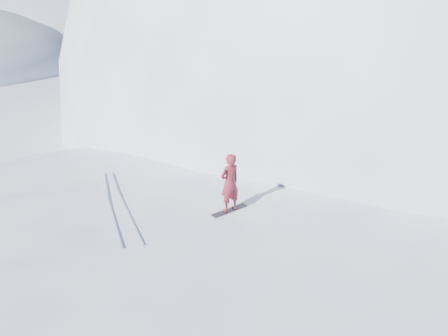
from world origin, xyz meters
name	(u,v)px	position (x,y,z in m)	size (l,w,h in m)	color
near_ridge	(216,270)	(1.00, 3.00, 0.00)	(36.00, 28.00, 4.80)	white
summit_peak	(392,104)	(22.00, 26.00, 0.00)	(60.00, 56.00, 56.00)	white
peak_shoulder	(294,127)	(10.00, 20.00, 0.00)	(28.00, 24.00, 18.00)	white
wind_bumps	(173,291)	(-0.56, 2.12, 0.00)	(16.00, 14.40, 1.00)	white
snowboard	(230,210)	(1.44, 2.79, 2.41)	(1.33, 0.25, 0.02)	black
snowboarder	(230,183)	(1.44, 2.79, 3.39)	(0.70, 0.46, 1.93)	maroon
board_tracks	(115,201)	(-2.27, 4.13, 2.42)	(1.81, 5.90, 0.04)	silver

